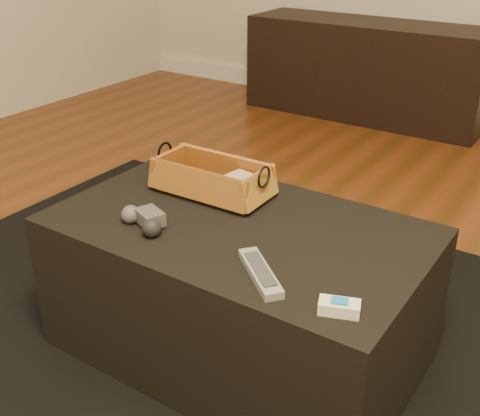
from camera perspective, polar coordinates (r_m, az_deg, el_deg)
The scene contains 11 objects.
floor at distance 1.76m, azimuth -3.19°, elevation -16.00°, with size 5.00×5.50×0.01m, color brown.
baseboard at distance 4.00m, azimuth 21.11°, elevation 8.34°, with size 5.00×0.04×0.12m, color white.
media_cabinet at distance 3.91m, azimuth 11.90°, elevation 12.69°, with size 1.48×0.45×0.58m, color black.
area_rug at distance 1.81m, azimuth -1.09°, elevation -14.11°, with size 2.60×2.00×0.01m, color black.
ottoman at distance 1.71m, azimuth -0.19°, elevation -7.70°, with size 1.00×0.60×0.42m, color black.
tv_remote at distance 1.77m, azimuth -3.35°, elevation 2.08°, with size 0.19×0.04×0.02m, color black.
cloth_bundle at distance 1.74m, azimuth 0.37°, elevation 2.23°, with size 0.10×0.07×0.05m, color #C7AE8A.
wicker_basket at distance 1.76m, azimuth -2.64°, elevation 2.68°, with size 0.36×0.19×0.12m.
game_controller at distance 1.59m, azimuth -9.04°, elevation -1.10°, with size 0.16×0.11×0.05m.
silver_remote at distance 1.38m, azimuth 1.93°, elevation -6.12°, with size 0.18×0.16×0.02m.
cream_gadget at distance 1.28m, azimuth 9.39°, elevation -9.24°, with size 0.10×0.07×0.03m.
Camera 1 is at (0.80, -1.03, 1.18)m, focal length 45.00 mm.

